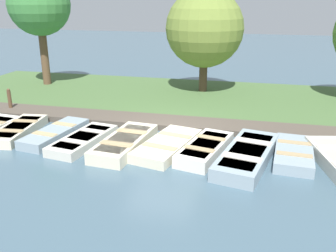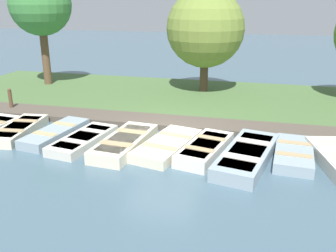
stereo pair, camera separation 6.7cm
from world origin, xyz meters
name	(u,v)px [view 1 (the left image)]	position (x,y,z in m)	size (l,w,h in m)	color
ground_plane	(161,138)	(0.00, 0.00, 0.00)	(80.00, 80.00, 0.00)	#425B6B
shore_bank	(187,100)	(-5.00, 0.00, 0.11)	(8.00, 24.00, 0.21)	#476638
dock_walkway	(170,123)	(-1.43, 0.00, 0.11)	(1.40, 20.38, 0.22)	#51473D
rowboat_1	(18,130)	(0.87, -5.15, 0.18)	(2.94, 1.32, 0.37)	beige
rowboat_2	(55,133)	(0.83, -3.68, 0.17)	(3.00, 1.37, 0.35)	#8C9EA8
rowboat_3	(83,140)	(1.17, -2.44, 0.16)	(2.97, 1.49, 0.33)	beige
rowboat_4	(125,143)	(1.19, -0.94, 0.21)	(3.24, 1.44, 0.41)	beige
rowboat_5	(168,145)	(0.97, 0.47, 0.17)	(3.22, 1.87, 0.34)	beige
rowboat_6	(205,149)	(1.09, 1.72, 0.21)	(2.90, 1.61, 0.42)	silver
rowboat_7	(247,155)	(1.30, 3.04, 0.21)	(3.78, 1.96, 0.43)	#8C9EA8
rowboat_8	(294,153)	(0.74, 4.44, 0.18)	(2.73, 1.32, 0.36)	#8C9EA8
mooring_post_near	(10,101)	(-1.49, -7.10, 0.54)	(0.16, 0.16, 1.07)	brown
park_tree_far_left	(39,5)	(-6.06, -8.03, 4.33)	(3.19, 3.19, 5.97)	brown
park_tree_left	(205,29)	(-6.47, 0.51, 3.29)	(3.77, 3.77, 5.19)	#4C3828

